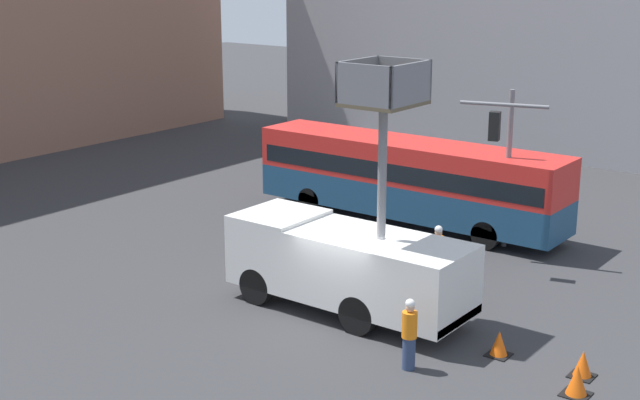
{
  "coord_description": "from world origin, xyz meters",
  "views": [
    {
      "loc": [
        -18.41,
        -13.34,
        9.79
      ],
      "look_at": [
        0.91,
        1.29,
        3.16
      ],
      "focal_mm": 50.0,
      "sensor_mm": 36.0,
      "label": 1
    }
  ],
  "objects": [
    {
      "name": "ground_plane",
      "position": [
        0.0,
        0.0,
        0.0
      ],
      "size": [
        120.0,
        120.0,
        0.0
      ],
      "primitive_type": "plane",
      "color": "#333335"
    },
    {
      "name": "utility_truck",
      "position": [
        0.91,
        0.31,
        1.58
      ],
      "size": [
        2.43,
        7.16,
        7.21
      ],
      "color": "silver",
      "rests_on": "ground_plane"
    },
    {
      "name": "city_bus",
      "position": [
        9.46,
        3.61,
        1.86
      ],
      "size": [
        2.43,
        12.34,
        3.17
      ],
      "rotation": [
        0.0,
        0.0,
        1.3
      ],
      "color": "navy",
      "rests_on": "ground_plane"
    },
    {
      "name": "traffic_light_pole",
      "position": [
        8.09,
        -0.85,
        3.72
      ],
      "size": [
        3.04,
        2.79,
        5.5
      ],
      "color": "slate",
      "rests_on": "ground_plane"
    },
    {
      "name": "road_worker_near_truck",
      "position": [
        -1.13,
        -2.99,
        0.92
      ],
      "size": [
        0.38,
        0.38,
        1.83
      ],
      "rotation": [
        0.0,
        0.0,
        6.15
      ],
      "color": "navy",
      "rests_on": "ground_plane"
    },
    {
      "name": "road_worker_directing",
      "position": [
        4.41,
        -0.6,
        0.95
      ],
      "size": [
        0.38,
        0.38,
        1.89
      ],
      "rotation": [
        0.0,
        0.0,
        4.8
      ],
      "color": "navy",
      "rests_on": "ground_plane"
    },
    {
      "name": "traffic_cone_near_truck",
      "position": [
        0.05,
        -6.8,
        0.34
      ],
      "size": [
        0.64,
        0.64,
        0.73
      ],
      "color": "black",
      "rests_on": "ground_plane"
    },
    {
      "name": "traffic_cone_mid_road",
      "position": [
        1.04,
        -6.55,
        0.31
      ],
      "size": [
        0.59,
        0.59,
        0.67
      ],
      "color": "black",
      "rests_on": "ground_plane"
    },
    {
      "name": "traffic_cone_far_side",
      "position": [
        0.9,
        -4.42,
        0.31
      ],
      "size": [
        0.58,
        0.58,
        0.66
      ],
      "color": "black",
      "rests_on": "ground_plane"
    }
  ]
}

